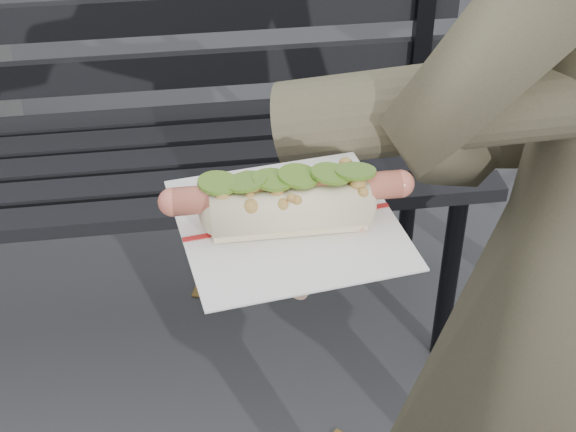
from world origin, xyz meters
The scene contains 2 objects.
park_bench centered at (-0.13, 0.90, 0.52)m, with size 1.50×0.44×0.88m.
held_hotdog centered at (0.29, -0.04, 1.03)m, with size 0.62×0.32×0.20m.
Camera 1 is at (0.01, -0.73, 1.46)m, focal length 55.00 mm.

